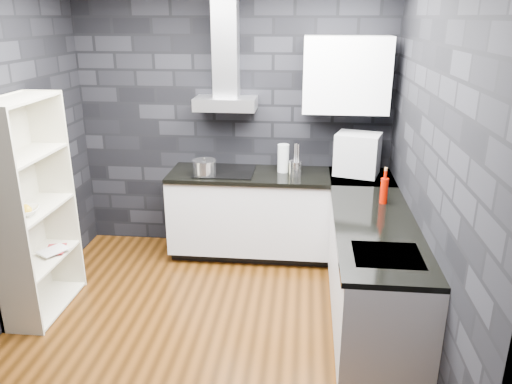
% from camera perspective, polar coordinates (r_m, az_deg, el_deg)
% --- Properties ---
extents(ground, '(3.20, 3.20, 0.00)m').
position_cam_1_polar(ground, '(4.21, -5.56, -14.85)').
color(ground, '#48260B').
extents(wall_back, '(3.20, 0.05, 2.70)m').
position_cam_1_polar(wall_back, '(5.18, -2.54, 8.12)').
color(wall_back, black).
rests_on(wall_back, ground).
extents(wall_front, '(3.20, 0.05, 2.70)m').
position_cam_1_polar(wall_front, '(2.18, -15.10, -9.15)').
color(wall_front, black).
rests_on(wall_front, ground).
extents(wall_right, '(0.05, 3.20, 2.70)m').
position_cam_1_polar(wall_right, '(3.66, 19.53, 2.15)').
color(wall_right, black).
rests_on(wall_right, ground).
extents(toekick_back, '(2.18, 0.50, 0.10)m').
position_cam_1_polar(toekick_back, '(5.28, 2.62, -6.58)').
color(toekick_back, black).
rests_on(toekick_back, ground).
extents(toekick_right, '(0.50, 1.78, 0.10)m').
position_cam_1_polar(toekick_right, '(4.24, 13.34, -14.27)').
color(toekick_right, black).
rests_on(toekick_right, ground).
extents(counter_back_cab, '(2.20, 0.60, 0.76)m').
position_cam_1_polar(counter_back_cab, '(5.07, 2.67, -2.41)').
color(counter_back_cab, silver).
rests_on(counter_back_cab, ground).
extents(counter_right_cab, '(0.60, 1.80, 0.76)m').
position_cam_1_polar(counter_right_cab, '(4.02, 13.25, -9.15)').
color(counter_right_cab, silver).
rests_on(counter_right_cab, ground).
extents(counter_back_top, '(2.20, 0.62, 0.04)m').
position_cam_1_polar(counter_back_top, '(4.93, 2.74, 1.87)').
color(counter_back_top, black).
rests_on(counter_back_top, counter_back_cab).
extents(counter_right_top, '(0.62, 1.80, 0.04)m').
position_cam_1_polar(counter_right_top, '(3.84, 13.56, -3.90)').
color(counter_right_top, black).
rests_on(counter_right_top, counter_right_cab).
extents(counter_corner_top, '(0.62, 0.62, 0.04)m').
position_cam_1_polar(counter_corner_top, '(4.96, 12.01, 1.58)').
color(counter_corner_top, black).
rests_on(counter_corner_top, counter_right_cab).
extents(hood_body, '(0.60, 0.34, 0.12)m').
position_cam_1_polar(hood_body, '(4.96, -3.49, 10.06)').
color(hood_body, silver).
rests_on(hood_body, wall_back).
extents(hood_chimney, '(0.24, 0.20, 0.90)m').
position_cam_1_polar(hood_chimney, '(4.98, -3.48, 15.99)').
color(hood_chimney, silver).
rests_on(hood_chimney, hood_body).
extents(upper_cabinet, '(0.80, 0.35, 0.70)m').
position_cam_1_polar(upper_cabinet, '(4.87, 10.28, 13.05)').
color(upper_cabinet, white).
rests_on(upper_cabinet, wall_back).
extents(cooktop, '(0.58, 0.50, 0.01)m').
position_cam_1_polar(cooktop, '(4.99, -3.58, 2.38)').
color(cooktop, black).
rests_on(cooktop, counter_back_top).
extents(sink_rim, '(0.44, 0.40, 0.01)m').
position_cam_1_polar(sink_rim, '(3.39, 14.77, -7.02)').
color(sink_rim, silver).
rests_on(sink_rim, counter_right_top).
extents(pot, '(0.23, 0.23, 0.13)m').
position_cam_1_polar(pot, '(4.86, -5.90, 2.74)').
color(pot, silver).
rests_on(pot, cooktop).
extents(glass_vase, '(0.15, 0.15, 0.28)m').
position_cam_1_polar(glass_vase, '(4.96, 3.13, 3.88)').
color(glass_vase, '#B7C0C4').
rests_on(glass_vase, counter_back_top).
extents(storage_jar, '(0.11, 0.11, 0.11)m').
position_cam_1_polar(storage_jar, '(4.92, 4.35, 2.72)').
color(storage_jar, tan).
rests_on(storage_jar, counter_back_top).
extents(utensil_crock, '(0.14, 0.14, 0.14)m').
position_cam_1_polar(utensil_crock, '(4.85, 4.58, 2.68)').
color(utensil_crock, silver).
rests_on(utensil_crock, counter_back_top).
extents(appliance_garage, '(0.47, 0.41, 0.40)m').
position_cam_1_polar(appliance_garage, '(4.87, 11.53, 4.26)').
color(appliance_garage, '#A5A7AB').
rests_on(appliance_garage, counter_back_top).
extents(red_bottle, '(0.08, 0.08, 0.22)m').
position_cam_1_polar(red_bottle, '(4.25, 14.42, 0.13)').
color(red_bottle, '#9C0D00').
rests_on(red_bottle, counter_right_top).
extents(bookshelf, '(0.53, 0.86, 1.80)m').
position_cam_1_polar(bookshelf, '(4.39, -24.15, -1.87)').
color(bookshelf, beige).
rests_on(bookshelf, ground).
extents(fruit_bowl, '(0.28, 0.28, 0.06)m').
position_cam_1_polar(fruit_bowl, '(4.28, -25.02, -2.01)').
color(fruit_bowl, white).
rests_on(fruit_bowl, bookshelf).
extents(book_red, '(0.16, 0.06, 0.21)m').
position_cam_1_polar(book_red, '(4.62, -23.03, -5.09)').
color(book_red, maroon).
rests_on(book_red, bookshelf).
extents(book_second, '(0.15, 0.10, 0.23)m').
position_cam_1_polar(book_second, '(4.62, -22.86, -4.74)').
color(book_second, '#B2B2B2').
rests_on(book_second, bookshelf).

